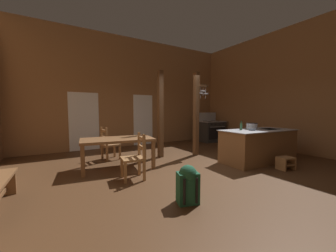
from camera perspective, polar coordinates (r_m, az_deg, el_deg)
The scene contains 17 objects.
ground_plane at distance 4.85m, azimuth 7.14°, elevation -13.13°, with size 9.04×8.44×0.10m, color #4C301C.
wall_back at distance 8.07m, azimuth -10.27°, elevation 9.52°, with size 9.04×0.14×4.25m, color #93663F.
wall_right at distance 7.96m, azimuth 32.10°, elevation 8.97°, with size 0.14×8.44×4.25m, color #93663F.
glazed_door_back_left at distance 7.52m, azimuth -23.28°, elevation 1.20°, with size 1.00×0.01×2.05m, color white.
glazed_panel_back_right at distance 8.14m, azimuth -7.26°, elevation 1.77°, with size 0.84×0.01×2.05m, color white.
kitchen_island at distance 5.98m, azimuth 24.80°, elevation -5.25°, with size 2.21×1.07×0.89m.
stove_range at distance 9.14m, azimuth 12.49°, elevation -1.41°, with size 1.17×0.85×1.32m.
support_post_with_pot_rack at distance 6.22m, azimuth 8.42°, elevation 4.21°, with size 0.55×0.19×2.60m.
support_post_center at distance 5.89m, azimuth -2.23°, elevation 3.40°, with size 0.14×0.14×2.60m.
step_stool at distance 5.56m, azimuth 31.13°, elevation -9.01°, with size 0.41×0.34×0.30m.
dining_table at distance 4.95m, azimuth -14.53°, elevation -4.52°, with size 1.81×1.12×0.74m.
ladderback_chair_near_window at distance 4.15m, azimuth -9.57°, elevation -9.00°, with size 0.50×0.50×0.95m.
ladderback_chair_by_post at distance 5.92m, azimuth -16.85°, elevation -5.05°, with size 0.50×0.50×0.95m.
backpack at distance 3.12m, azimuth 5.78°, elevation -16.26°, with size 0.37×0.36×0.60m.
stockpot_on_counter at distance 5.93m, azimuth 23.30°, elevation -0.08°, with size 0.37×0.30×0.17m.
mixing_bowl_on_counter at distance 5.61m, azimuth 23.31°, elevation -0.91°, with size 0.17×0.17×0.06m.
bottle_tall_on_counter at distance 5.64m, azimuth 20.56°, elevation -0.12°, with size 0.07×0.07×0.24m.
Camera 1 is at (-2.86, -3.62, 1.42)m, focal length 20.87 mm.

